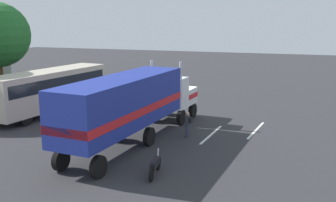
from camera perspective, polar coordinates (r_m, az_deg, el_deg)
name	(u,v)px	position (r m, az deg, el deg)	size (l,w,h in m)	color
ground_plane	(178,116)	(29.64, 1.52, -2.29)	(120.00, 120.00, 0.00)	#2D2D30
lane_stripe_near	(211,134)	(25.17, 6.44, -4.95)	(4.40, 0.16, 0.01)	silver
lane_stripe_mid	(256,130)	(26.63, 12.92, -4.24)	(4.40, 0.16, 0.01)	silver
semi_truck	(133,102)	(22.90, -5.18, -0.12)	(14.33, 3.79, 4.50)	silver
person_bystander	(188,123)	(24.29, 2.95, -3.34)	(0.35, 0.47, 1.63)	#2D3347
parked_bus	(50,87)	(31.78, -17.05, 1.96)	(11.24, 3.95, 3.40)	#BFB29E
motorcycle	(155,165)	(18.61, -1.94, -9.53)	(2.10, 0.38, 1.12)	black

